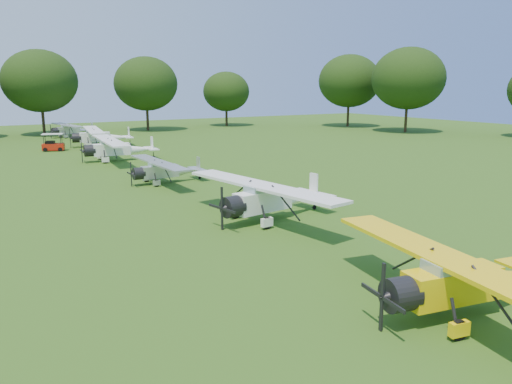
# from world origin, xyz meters

# --- Properties ---
(ground) EXTENTS (160.00, 160.00, 0.00)m
(ground) POSITION_xyz_m (0.00, 0.00, 0.00)
(ground) COLOR #1E4F13
(ground) RESTS_ON ground
(tree_belt) EXTENTS (137.36, 130.27, 14.52)m
(tree_belt) POSITION_xyz_m (3.57, 0.16, 8.03)
(tree_belt) COLOR #302112
(tree_belt) RESTS_ON ground
(aircraft_2) EXTENTS (7.20, 11.39, 2.24)m
(aircraft_2) POSITION_xyz_m (0.19, -16.56, 1.31)
(aircraft_2) COLOR yellow
(aircraft_2) RESTS_ON ground
(aircraft_3) EXTENTS (7.50, 11.88, 2.33)m
(aircraft_3) POSITION_xyz_m (1.17, -3.00, 1.36)
(aircraft_3) COLOR white
(aircraft_3) RESTS_ON ground
(aircraft_4) EXTENTS (6.00, 9.54, 1.89)m
(aircraft_4) POSITION_xyz_m (-0.03, 10.45, 1.10)
(aircraft_4) COLOR silver
(aircraft_4) RESTS_ON ground
(aircraft_5) EXTENTS (7.54, 12.02, 2.36)m
(aircraft_5) POSITION_xyz_m (0.05, 24.16, 1.38)
(aircraft_5) COLOR white
(aircraft_5) RESTS_ON ground
(aircraft_6) EXTENTS (7.62, 12.10, 2.37)m
(aircraft_6) POSITION_xyz_m (1.52, 37.32, 1.39)
(aircraft_6) COLOR white
(aircraft_6) RESTS_ON ground
(aircraft_7) EXTENTS (6.60, 10.46, 2.05)m
(aircraft_7) POSITION_xyz_m (0.84, 51.10, 1.20)
(aircraft_7) COLOR silver
(aircraft_7) RESTS_ON ground
(golf_cart) EXTENTS (2.66, 2.05, 2.01)m
(golf_cart) POSITION_xyz_m (-4.27, 35.72, 0.67)
(golf_cart) COLOR #B71F0D
(golf_cart) RESTS_ON ground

